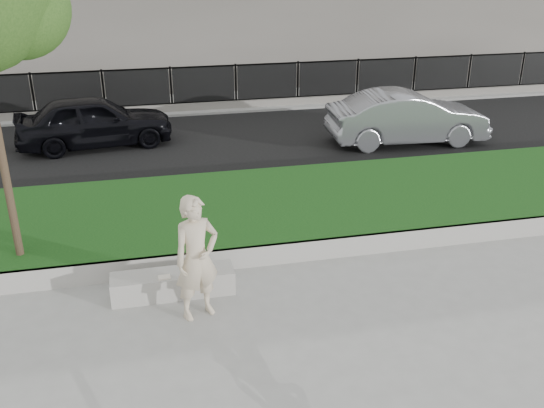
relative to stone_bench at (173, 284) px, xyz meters
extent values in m
plane|color=gray|center=(1.43, -0.40, -0.21)|extent=(90.00, 90.00, 0.00)
cube|color=#0E3A10|center=(1.43, 2.60, -0.01)|extent=(34.00, 4.00, 0.40)
cube|color=#A5A29A|center=(1.43, 0.64, -0.01)|extent=(34.00, 0.08, 0.40)
cube|color=black|center=(1.43, 8.10, -0.19)|extent=(34.00, 7.00, 0.04)
cube|color=gray|center=(1.43, 12.60, -0.15)|extent=(34.00, 3.00, 0.12)
cube|color=slate|center=(1.43, 11.60, 0.03)|extent=(32.00, 0.30, 0.24)
cube|color=black|center=(1.43, 11.60, 0.66)|extent=(32.00, 0.04, 1.50)
cube|color=black|center=(1.43, 11.60, 1.36)|extent=(32.00, 0.05, 0.05)
cube|color=black|center=(1.43, 11.60, 0.16)|extent=(32.00, 0.05, 0.05)
cube|color=#A5A29A|center=(0.00, 0.00, 0.00)|extent=(2.01, 0.50, 0.41)
imported|color=beige|center=(0.36, -0.67, 0.80)|extent=(0.86, 0.71, 2.01)
cube|color=white|center=(-0.14, -0.13, 0.22)|extent=(0.20, 0.16, 0.02)
sphere|color=#264918|center=(-1.98, 1.50, 4.29)|extent=(1.59, 1.59, 1.59)
imported|color=black|center=(-1.55, 8.44, 0.56)|extent=(4.47, 2.25, 1.46)
imported|color=gray|center=(7.19, 6.79, 0.58)|extent=(4.60, 1.83, 1.49)
camera|label=1|loc=(-0.31, -8.82, 5.21)|focal=40.00mm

